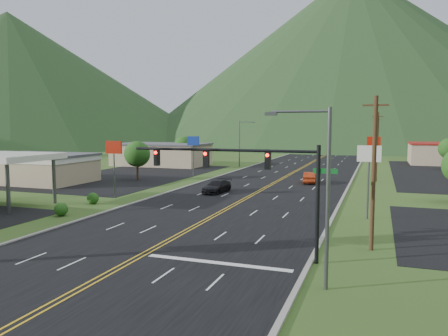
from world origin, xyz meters
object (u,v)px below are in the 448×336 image
(traffic_signal, at_px, (252,171))
(car_red_far, at_px, (310,178))
(streetlight_east, at_px, (321,186))
(car_dark_mid, at_px, (217,187))
(gas_canopy, at_px, (0,158))
(streetlight_west, at_px, (241,141))

(traffic_signal, xyz_separation_m, car_red_far, (-1.70, 36.00, -4.55))
(streetlight_east, distance_m, car_red_far, 40.74)
(car_dark_mid, bearing_deg, gas_canopy, -132.87)
(traffic_signal, relative_size, car_red_far, 2.76)
(streetlight_east, distance_m, gas_canopy, 35.28)
(traffic_signal, bearing_deg, streetlight_east, -40.39)
(streetlight_west, xyz_separation_m, car_red_far, (16.46, -20.01, -4.40))
(gas_canopy, relative_size, car_dark_mid, 1.97)
(streetlight_east, xyz_separation_m, gas_canopy, (-33.18, 12.00, -0.31))
(traffic_signal, distance_m, streetlight_west, 58.88)
(gas_canopy, relative_size, car_red_far, 2.11)
(traffic_signal, distance_m, gas_canopy, 29.59)
(gas_canopy, bearing_deg, streetlight_west, 77.87)
(traffic_signal, xyz_separation_m, car_dark_mid, (-11.03, 23.43, -4.59))
(car_dark_mid, bearing_deg, streetlight_east, -54.51)
(streetlight_west, height_order, gas_canopy, streetlight_west)
(gas_canopy, xyz_separation_m, car_dark_mid, (17.46, 15.42, -4.13))
(traffic_signal, distance_m, car_dark_mid, 26.30)
(traffic_signal, xyz_separation_m, gas_canopy, (-28.48, 8.00, -0.46))
(streetlight_west, bearing_deg, traffic_signal, -72.03)
(traffic_signal, relative_size, streetlight_west, 1.46)
(streetlight_west, relative_size, gas_canopy, 0.90)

